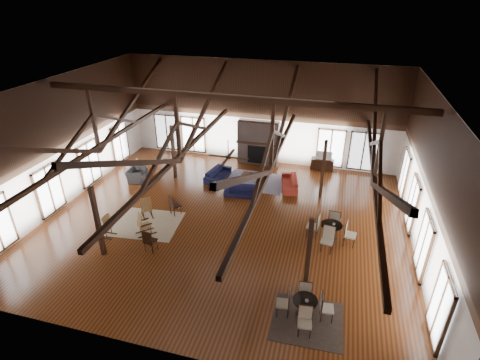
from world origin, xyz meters
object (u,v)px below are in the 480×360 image
(cafe_table_far, at_px, (331,229))
(tv_console, at_px, (322,164))
(sofa_navy_front, at_px, (242,191))
(cafe_table_near, at_px, (305,305))
(coffee_table, at_px, (253,176))
(sofa_navy_left, at_px, (218,174))
(sofa_orange, at_px, (290,182))
(armchair, at_px, (137,175))

(cafe_table_far, bearing_deg, tv_console, 96.99)
(sofa_navy_front, xyz_separation_m, cafe_table_near, (3.98, -7.10, 0.22))
(coffee_table, xyz_separation_m, cafe_table_far, (4.40, -4.28, 0.15))
(coffee_table, bearing_deg, sofa_navy_left, -171.29)
(sofa_navy_front, bearing_deg, coffee_table, 78.79)
(sofa_navy_left, distance_m, tv_console, 6.16)
(cafe_table_near, height_order, cafe_table_far, cafe_table_far)
(sofa_orange, relative_size, tv_console, 1.53)
(coffee_table, distance_m, cafe_table_far, 6.14)
(sofa_navy_front, xyz_separation_m, sofa_navy_left, (-1.79, 1.48, 0.02))
(coffee_table, bearing_deg, tv_console, 42.22)
(sofa_navy_left, relative_size, tv_console, 1.49)
(sofa_navy_front, bearing_deg, cafe_table_near, -65.84)
(sofa_navy_left, distance_m, cafe_table_near, 10.34)
(sofa_navy_left, bearing_deg, sofa_orange, -78.65)
(sofa_orange, relative_size, coffee_table, 1.64)
(sofa_navy_front, height_order, tv_console, tv_console)
(sofa_navy_front, bearing_deg, tv_console, 43.61)
(sofa_navy_front, relative_size, sofa_navy_left, 0.92)
(armchair, bearing_deg, cafe_table_near, -129.92)
(sofa_orange, distance_m, cafe_table_far, 4.81)
(sofa_navy_front, distance_m, sofa_navy_left, 2.33)
(coffee_table, xyz_separation_m, armchair, (-6.19, -1.50, -0.05))
(coffee_table, relative_size, tv_console, 0.94)
(sofa_orange, distance_m, tv_console, 3.12)
(tv_console, bearing_deg, sofa_navy_left, -153.48)
(armchair, bearing_deg, sofa_navy_front, -95.06)
(tv_console, bearing_deg, cafe_table_near, -88.71)
(sofa_orange, bearing_deg, coffee_table, -103.90)
(sofa_navy_front, height_order, cafe_table_near, cafe_table_near)
(coffee_table, bearing_deg, sofa_navy_front, -90.57)
(armchair, xyz_separation_m, cafe_table_far, (10.59, -2.79, 0.20))
(cafe_table_far, bearing_deg, sofa_orange, 119.31)
(cafe_table_far, height_order, tv_console, cafe_table_far)
(sofa_navy_front, distance_m, cafe_table_near, 8.14)
(coffee_table, height_order, cafe_table_far, cafe_table_far)
(sofa_navy_left, bearing_deg, tv_console, -52.39)
(armchair, bearing_deg, coffee_table, -80.57)
(sofa_navy_left, height_order, cafe_table_near, cafe_table_near)
(cafe_table_near, bearing_deg, sofa_navy_left, 123.91)
(cafe_table_near, bearing_deg, sofa_orange, 101.56)
(sofa_navy_front, bearing_deg, sofa_navy_left, 135.32)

